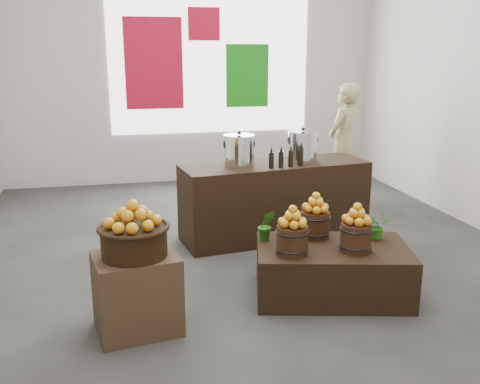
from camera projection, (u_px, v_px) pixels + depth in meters
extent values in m
plane|color=#3D3D3A|center=(240.00, 254.00, 5.66)|extent=(7.00, 7.00, 0.00)
cube|color=beige|center=(192.00, 57.00, 8.45)|extent=(6.00, 0.04, 4.00)
cube|color=white|center=(211.00, 57.00, 8.50)|extent=(3.20, 0.02, 2.40)
cube|color=#A80C28|center=(154.00, 64.00, 8.32)|extent=(0.90, 0.04, 1.40)
cube|color=#147A13|center=(247.00, 76.00, 8.69)|extent=(0.70, 0.04, 1.00)
cube|color=#A80C28|center=(204.00, 24.00, 8.34)|extent=(0.50, 0.04, 0.50)
cube|color=#513725|center=(137.00, 293.00, 4.05)|extent=(0.69, 0.60, 0.61)
cylinder|color=black|center=(134.00, 242.00, 3.95)|extent=(0.49, 0.49, 0.22)
cube|color=black|center=(332.00, 271.00, 4.67)|extent=(1.45, 1.08, 0.45)
cylinder|color=#361F0E|center=(292.00, 240.00, 4.41)|extent=(0.26, 0.26, 0.24)
cylinder|color=#361F0E|center=(356.00, 237.00, 4.48)|extent=(0.26, 0.26, 0.24)
cylinder|color=#361F0E|center=(315.00, 225.00, 4.81)|extent=(0.26, 0.26, 0.24)
imported|color=#225B13|center=(376.00, 225.00, 4.78)|extent=(0.26, 0.24, 0.25)
imported|color=#225B13|center=(266.00, 225.00, 4.73)|extent=(0.17, 0.15, 0.28)
cube|color=black|center=(275.00, 201.00, 6.10)|extent=(2.19, 0.96, 0.87)
cylinder|color=silver|center=(239.00, 152.00, 5.80)|extent=(0.33, 0.33, 0.33)
cylinder|color=silver|center=(302.00, 147.00, 6.06)|extent=(0.33, 0.33, 0.33)
imported|color=tan|center=(343.00, 144.00, 7.47)|extent=(0.72, 0.70, 1.67)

